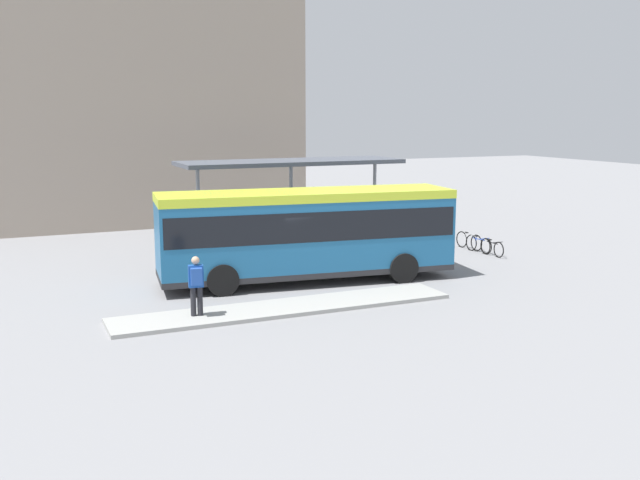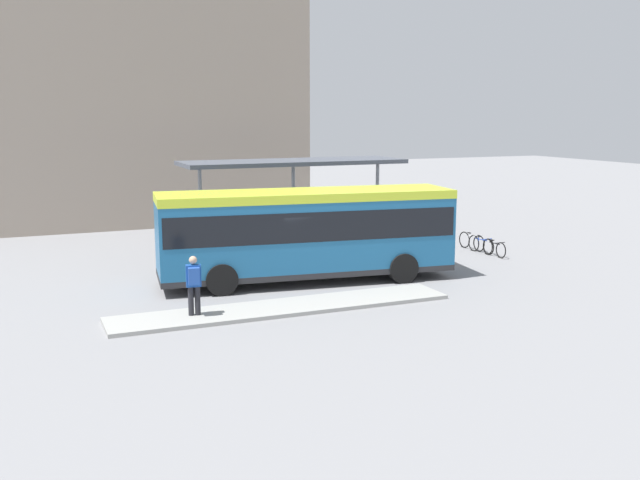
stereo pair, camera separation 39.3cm
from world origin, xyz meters
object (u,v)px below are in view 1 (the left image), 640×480
bicycle_black (492,248)px  pedestrian_waiting (196,282)px  city_bus (307,229)px  bicycle_white (469,241)px  potted_planter_far_side (288,243)px  bicycle_blue (479,244)px  potted_planter_near_shelter (340,240)px

bicycle_black → pedestrian_waiting: bearing=-71.5°
city_bus → bicycle_white: size_ratio=6.12×
bicycle_black → potted_planter_far_side: 8.64m
bicycle_blue → city_bus: bearing=-81.5°
bicycle_blue → bicycle_white: (0.08, 0.80, 0.01)m
bicycle_white → pedestrian_waiting: bearing=-70.6°
bicycle_blue → potted_planter_far_side: size_ratio=1.23×
city_bus → pedestrian_waiting: 5.83m
bicycle_blue → bicycle_white: size_ratio=0.97×
pedestrian_waiting → potted_planter_far_side: bearing=-29.4°
city_bus → bicycle_blue: 9.20m
potted_planter_far_side → city_bus: bearing=-101.5°
bicycle_black → potted_planter_near_shelter: (-5.75, 2.85, 0.27)m
bicycle_black → bicycle_white: bicycle_white is taller
bicycle_black → bicycle_blue: bicycle_blue is taller
pedestrian_waiting → bicycle_blue: (13.68, 5.13, -0.76)m
pedestrian_waiting → bicycle_white: (13.76, 5.93, -0.75)m
pedestrian_waiting → potted_planter_near_shelter: bearing=-39.2°
potted_planter_far_side → pedestrian_waiting: bearing=-128.4°
city_bus → potted_planter_far_side: city_bus is taller
city_bus → pedestrian_waiting: city_bus is taller
city_bus → bicycle_black: size_ratio=6.69×
city_bus → potted_planter_far_side: 4.12m
bicycle_blue → potted_planter_far_side: 8.32m
bicycle_black → city_bus: bearing=-81.7°
city_bus → potted_planter_near_shelter: 5.28m
potted_planter_near_shelter → pedestrian_waiting: bearing=-138.2°
city_bus → bicycle_white: bearing=24.0°
bicycle_black → bicycle_blue: 0.81m
bicycle_black → potted_planter_near_shelter: potted_planter_near_shelter is taller
city_bus → potted_planter_near_shelter: city_bus is taller
pedestrian_waiting → potted_planter_far_side: size_ratio=1.28×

